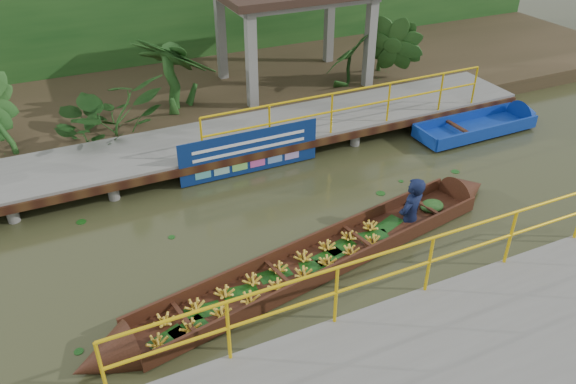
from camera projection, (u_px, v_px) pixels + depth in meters
name	position (u px, v px, depth m)	size (l,w,h in m)	color
ground	(294.00, 231.00, 11.10)	(80.00, 80.00, 0.00)	#2E3118
land_strip	(186.00, 91.00, 16.74)	(30.00, 8.00, 0.45)	#302918
far_dock	(233.00, 139.00, 13.49)	(16.00, 2.06, 1.66)	slate
near_dock	(482.00, 353.00, 8.07)	(18.00, 2.40, 1.73)	slate
pavilion	(294.00, 0.00, 15.52)	(4.40, 3.00, 3.00)	slate
foliage_backdrop	(158.00, 11.00, 17.72)	(30.00, 0.80, 4.00)	#154014
vendor_boat	(340.00, 242.00, 10.30)	(9.03, 2.51, 2.25)	#341B0E
moored_blue_boat	(501.00, 122.00, 15.04)	(3.87, 1.09, 0.92)	#0D3198
blue_banner	(250.00, 152.00, 12.74)	(3.33, 0.04, 1.04)	navy
tropical_plants	(173.00, 89.00, 14.21)	(14.23, 1.23, 1.53)	#154014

